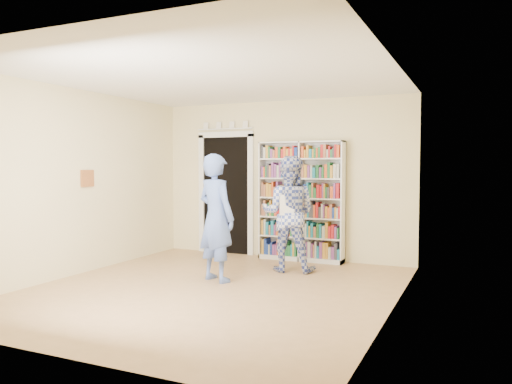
% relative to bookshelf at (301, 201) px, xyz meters
% --- Properties ---
extents(floor, '(5.00, 5.00, 0.00)m').
position_rel_bookshelf_xyz_m(floor, '(-0.38, -2.34, -1.01)').
color(floor, '#A37B4F').
rests_on(floor, ground).
extents(ceiling, '(5.00, 5.00, 0.00)m').
position_rel_bookshelf_xyz_m(ceiling, '(-0.38, -2.34, 1.69)').
color(ceiling, white).
rests_on(ceiling, wall_back).
extents(wall_back, '(4.50, 0.00, 4.50)m').
position_rel_bookshelf_xyz_m(wall_back, '(-0.38, 0.16, 0.34)').
color(wall_back, beige).
rests_on(wall_back, floor).
extents(wall_left, '(0.00, 5.00, 5.00)m').
position_rel_bookshelf_xyz_m(wall_left, '(-2.63, -2.34, 0.34)').
color(wall_left, beige).
rests_on(wall_left, floor).
extents(wall_right, '(0.00, 5.00, 5.00)m').
position_rel_bookshelf_xyz_m(wall_right, '(1.87, -2.34, 0.34)').
color(wall_right, beige).
rests_on(wall_right, floor).
extents(bookshelf, '(1.45, 0.27, 1.99)m').
position_rel_bookshelf_xyz_m(bookshelf, '(0.00, 0.00, 0.00)').
color(bookshelf, white).
rests_on(bookshelf, floor).
extents(doorway, '(1.10, 0.08, 2.43)m').
position_rel_bookshelf_xyz_m(doorway, '(-1.48, 0.13, 0.17)').
color(doorway, black).
rests_on(doorway, floor).
extents(wall_art, '(0.03, 0.25, 0.25)m').
position_rel_bookshelf_xyz_m(wall_art, '(-2.61, -2.14, 0.39)').
color(wall_art, brown).
rests_on(wall_art, wall_left).
extents(man_blue, '(0.75, 0.62, 1.75)m').
position_rel_bookshelf_xyz_m(man_blue, '(-0.58, -1.89, -0.13)').
color(man_blue, '#516BB4').
rests_on(man_blue, floor).
extents(man_plaid, '(0.94, 0.79, 1.73)m').
position_rel_bookshelf_xyz_m(man_plaid, '(0.10, -0.87, -0.14)').
color(man_plaid, '#324399').
rests_on(man_plaid, floor).
extents(paper_sheet, '(0.19, 0.12, 0.30)m').
position_rel_bookshelf_xyz_m(paper_sheet, '(0.17, -1.12, 0.01)').
color(paper_sheet, white).
rests_on(paper_sheet, man_plaid).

